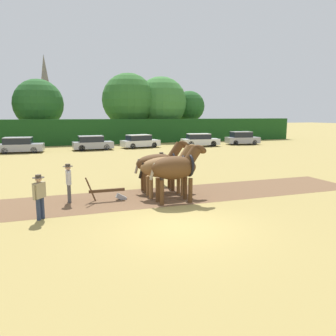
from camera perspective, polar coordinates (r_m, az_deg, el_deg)
The scene contains 20 objects.
ground_plane at distance 10.96m, azimuth 2.33°, elevation -10.08°, with size 240.00×240.00×0.00m, color #998447.
plowed_furrow_strip at distance 14.16m, azimuth -16.51°, elevation -5.98°, with size 27.36×3.44×0.01m, color brown.
hedgerow at distance 41.87m, azimuth -14.79°, elevation 6.08°, with size 60.73×1.53×3.12m, color #194719.
tree_center_left at distance 45.99m, azimuth -21.65°, elevation 10.34°, with size 6.30×6.30×8.20m.
tree_center at distance 46.48m, azimuth -6.90°, elevation 11.68°, with size 7.28×7.28×9.33m.
tree_center_right at distance 48.00m, azimuth -1.21°, elevation 11.32°, with size 7.32×7.32×9.06m.
tree_right at distance 49.76m, azimuth 3.71°, elevation 10.64°, with size 4.55×4.55×7.18m.
church_spire at distance 68.64m, azimuth -20.54°, elevation 12.16°, with size 2.31×2.31×15.00m.
draft_horse_lead_left at distance 13.58m, azimuth 1.47°, elevation 0.05°, with size 2.59×1.06×2.47m.
draft_horse_lead_right at distance 14.66m, azimuth -0.05°, elevation 0.22°, with size 2.97×1.01×2.40m.
draft_horse_trail_left at distance 15.72m, azimuth -1.39°, elevation 0.91°, with size 2.85×0.96×2.47m.
plow at distance 14.23m, azimuth -10.03°, elevation -4.33°, with size 1.73×0.47×1.13m.
farmer_at_plow at distance 14.24m, azimuth -16.93°, elevation -2.05°, with size 0.41×0.64×1.63m.
farmer_beside_team at distance 17.30m, azimuth -1.15°, elevation 0.44°, with size 0.42×0.64×1.69m.
farmer_onlooker_left at distance 12.23m, azimuth -21.49°, elevation -4.22°, with size 0.44×0.51×1.59m.
parked_car_center at distance 34.95m, azimuth -24.38°, elevation 3.62°, with size 4.34×2.23×1.50m.
parked_car_center_right at distance 35.28m, azimuth -13.04°, elevation 4.24°, with size 4.12×1.90×1.49m.
parked_car_right at distance 36.93m, azimuth -4.92°, elevation 4.64°, with size 4.43×2.45×1.46m.
parked_car_far_right at distance 38.68m, azimuth 5.54°, elevation 4.86°, with size 4.55×2.41×1.48m.
parked_car_end_right at distance 41.91m, azimuth 12.77°, elevation 5.06°, with size 4.24×2.30×1.60m.
Camera 1 is at (-3.98, -9.55, 3.62)m, focal length 35.00 mm.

